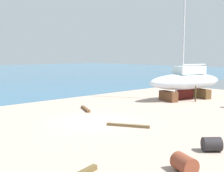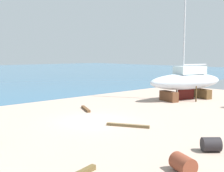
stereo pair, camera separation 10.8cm
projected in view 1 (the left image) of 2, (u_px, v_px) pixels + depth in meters
ground_plane at (111, 126)px, 17.04m from camera, size 43.99×43.99×0.00m
sailboat_far_slipway at (186, 81)px, 26.82m from camera, size 8.52×4.56×12.56m
barrel_rust_mid at (212, 144)px, 12.49m from camera, size 1.02×1.01×0.64m
barrel_by_slipway at (184, 164)px, 10.23m from camera, size 0.93×1.07×0.66m
timber_plank_near at (86, 109)px, 21.84m from camera, size 1.08×2.10×0.18m
timber_short_skew at (128, 125)px, 16.77m from camera, size 1.55×2.36×0.16m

